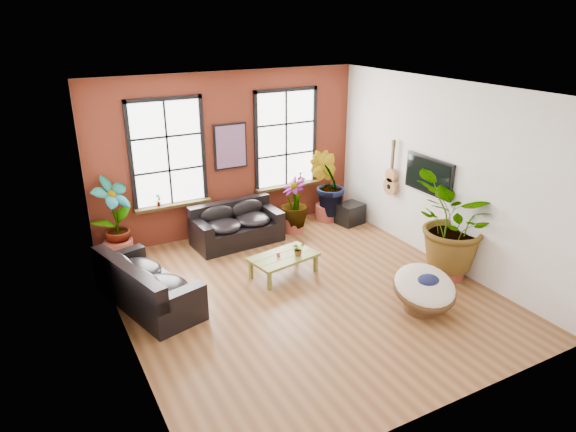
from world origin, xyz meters
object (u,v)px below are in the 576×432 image
(papasan_chair, at_px, (425,289))
(sofa_left, at_px, (145,285))
(coffee_table, at_px, (284,258))
(sofa_back, at_px, (236,225))

(papasan_chair, bearing_deg, sofa_left, 159.26)
(coffee_table, distance_m, papasan_chair, 2.62)
(sofa_back, xyz_separation_m, papasan_chair, (1.63, -4.00, 0.01))
(sofa_left, distance_m, papasan_chair, 4.60)
(sofa_back, height_order, coffee_table, sofa_back)
(sofa_left, relative_size, papasan_chair, 1.91)
(sofa_left, xyz_separation_m, papasan_chair, (3.98, -2.31, 0.02))
(sofa_left, distance_m, coffee_table, 2.53)
(sofa_back, height_order, sofa_left, sofa_back)
(sofa_back, distance_m, papasan_chair, 4.32)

